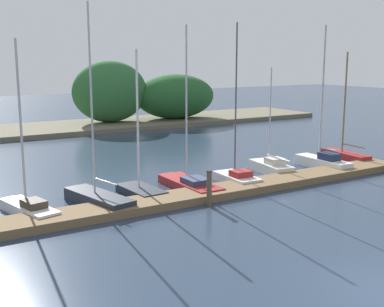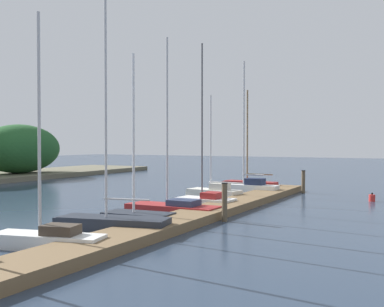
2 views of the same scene
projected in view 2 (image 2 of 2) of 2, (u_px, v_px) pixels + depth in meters
name	position (u px, v px, depth m)	size (l,w,h in m)	color
dock_pier	(195.00, 216.00, 19.20)	(26.96, 1.80, 0.35)	brown
sailboat_2	(45.00, 236.00, 14.11)	(1.68, 3.75, 7.01)	white
sailboat_3	(109.00, 223.00, 16.53)	(1.91, 4.25, 8.50)	#232833
sailboat_4	(135.00, 214.00, 18.78)	(1.44, 2.99, 6.64)	#232833
sailboat_5	(171.00, 207.00, 20.96)	(1.37, 4.46, 7.77)	maroon
sailboat_6	(204.00, 200.00, 23.08)	(1.40, 3.05, 7.94)	white
sailboat_7	(213.00, 193.00, 26.26)	(1.55, 3.56, 5.76)	silver
sailboat_8	(246.00, 186.00, 28.77)	(1.08, 3.96, 8.05)	white
sailboat_9	(249.00, 184.00, 31.72)	(1.23, 3.85, 6.62)	maroon
mooring_piling_1	(225.00, 202.00, 18.96)	(0.25, 0.25, 1.55)	brown
mooring_piling_2	(303.00, 182.00, 29.46)	(0.26, 0.26, 1.41)	brown
channel_buoy_0	(372.00, 198.00, 25.36)	(0.33, 0.33, 0.47)	red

